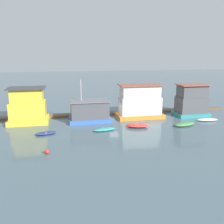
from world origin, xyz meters
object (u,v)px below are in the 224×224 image
(houseboat_yellow, at_px, (28,107))
(dinghy_red, at_px, (137,125))
(houseboat_blue, at_px, (90,111))
(mooring_post_near_right, at_px, (81,113))
(houseboat_orange, at_px, (140,102))
(houseboat_teal, at_px, (191,101))
(dinghy_teal, at_px, (104,129))
(dinghy_white, at_px, (207,120))
(dinghy_navy, at_px, (46,133))
(dinghy_green, at_px, (185,124))
(buoy_red, at_px, (47,152))

(houseboat_yellow, height_order, dinghy_red, houseboat_yellow)
(houseboat_blue, xyz_separation_m, mooring_post_near_right, (-1.07, 2.64, -0.89))
(houseboat_orange, height_order, houseboat_teal, houseboat_orange)
(houseboat_orange, relative_size, dinghy_teal, 2.28)
(houseboat_teal, height_order, dinghy_teal, houseboat_teal)
(mooring_post_near_right, bearing_deg, dinghy_white, -18.23)
(houseboat_yellow, xyz_separation_m, dinghy_navy, (2.71, -6.09, -2.17))
(houseboat_teal, distance_m, mooring_post_near_right, 18.03)
(dinghy_green, xyz_separation_m, buoy_red, (-18.56, -6.30, -0.03))
(dinghy_teal, height_order, mooring_post_near_right, mooring_post_near_right)
(dinghy_navy, xyz_separation_m, dinghy_green, (19.05, -0.04, 0.08))
(houseboat_orange, xyz_separation_m, dinghy_navy, (-14.28, -5.96, -2.23))
(houseboat_blue, relative_size, buoy_red, 13.09)
(houseboat_blue, relative_size, mooring_post_near_right, 4.90)
(houseboat_yellow, relative_size, dinghy_teal, 1.80)
(dinghy_white, bearing_deg, houseboat_yellow, 170.70)
(houseboat_blue, distance_m, mooring_post_near_right, 2.99)
(houseboat_blue, xyz_separation_m, dinghy_teal, (1.37, -5.18, -1.34))
(houseboat_blue, relative_size, houseboat_orange, 0.86)
(houseboat_blue, relative_size, houseboat_teal, 1.20)
(houseboat_yellow, xyz_separation_m, dinghy_red, (15.01, -5.41, -2.08))
(houseboat_yellow, xyz_separation_m, houseboat_teal, (25.62, -0.64, 0.04))
(houseboat_orange, height_order, buoy_red, houseboat_orange)
(houseboat_orange, relative_size, dinghy_navy, 2.57)
(dinghy_red, relative_size, mooring_post_near_right, 2.62)
(dinghy_green, bearing_deg, houseboat_orange, 128.51)
(dinghy_white, bearing_deg, dinghy_teal, -173.98)
(mooring_post_near_right, bearing_deg, dinghy_teal, -72.67)
(dinghy_teal, relative_size, dinghy_red, 0.95)
(houseboat_blue, height_order, houseboat_teal, houseboat_blue)
(houseboat_yellow, bearing_deg, dinghy_green, -15.74)
(houseboat_yellow, relative_size, dinghy_red, 1.70)
(houseboat_teal, height_order, dinghy_green, houseboat_teal)
(dinghy_red, bearing_deg, dinghy_white, 5.46)
(houseboat_blue, height_order, dinghy_navy, houseboat_blue)
(dinghy_navy, bearing_deg, dinghy_green, -0.12)
(houseboat_blue, bearing_deg, houseboat_yellow, 174.57)
(dinghy_navy, relative_size, dinghy_white, 0.85)
(houseboat_teal, bearing_deg, dinghy_green, -125.06)
(houseboat_orange, distance_m, mooring_post_near_right, 9.52)
(houseboat_blue, xyz_separation_m, dinghy_white, (17.50, -3.48, -1.34))
(dinghy_white, xyz_separation_m, buoy_red, (-23.21, -8.11, 0.05))
(mooring_post_near_right, distance_m, buoy_red, 14.97)
(dinghy_teal, relative_size, dinghy_white, 0.96)
(houseboat_orange, bearing_deg, dinghy_teal, -138.75)
(dinghy_white, bearing_deg, houseboat_orange, 156.03)
(dinghy_green, bearing_deg, houseboat_teal, 54.94)
(houseboat_orange, distance_m, dinghy_red, 6.03)
(dinghy_navy, bearing_deg, houseboat_yellow, 114.00)
(houseboat_blue, distance_m, houseboat_orange, 8.16)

